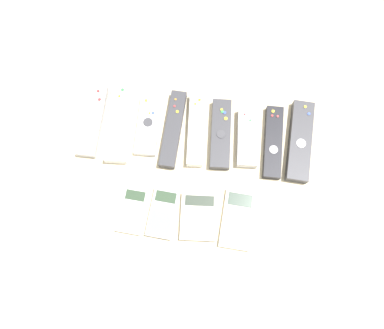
# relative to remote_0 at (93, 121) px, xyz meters

# --- Properties ---
(ground_plane) EXTENTS (3.00, 3.00, 0.00)m
(ground_plane) POSITION_rel_remote_0_xyz_m (0.28, -0.13, -0.01)
(ground_plane) COLOR beige
(remote_0) EXTENTS (0.05, 0.20, 0.02)m
(remote_0) POSITION_rel_remote_0_xyz_m (0.00, 0.00, 0.00)
(remote_0) COLOR #B7B7BC
(remote_0) RESTS_ON ground_plane
(remote_1) EXTENTS (0.07, 0.22, 0.03)m
(remote_1) POSITION_rel_remote_0_xyz_m (0.07, 0.00, 0.00)
(remote_1) COLOR white
(remote_1) RESTS_ON ground_plane
(remote_2) EXTENTS (0.06, 0.17, 0.02)m
(remote_2) POSITION_rel_remote_0_xyz_m (0.15, 0.01, -0.00)
(remote_2) COLOR silver
(remote_2) RESTS_ON ground_plane
(remote_3) EXTENTS (0.05, 0.21, 0.03)m
(remote_3) POSITION_rel_remote_0_xyz_m (0.22, 0.00, 0.00)
(remote_3) COLOR #333338
(remote_3) RESTS_ON ground_plane
(remote_4) EXTENTS (0.05, 0.20, 0.03)m
(remote_4) POSITION_rel_remote_0_xyz_m (0.28, 0.01, 0.00)
(remote_4) COLOR white
(remote_4) RESTS_ON ground_plane
(remote_5) EXTENTS (0.06, 0.19, 0.03)m
(remote_5) POSITION_rel_remote_0_xyz_m (0.34, 0.00, 0.00)
(remote_5) COLOR #333338
(remote_5) RESTS_ON ground_plane
(remote_6) EXTENTS (0.06, 0.16, 0.03)m
(remote_6) POSITION_rel_remote_0_xyz_m (0.41, -0.00, 0.00)
(remote_6) COLOR silver
(remote_6) RESTS_ON ground_plane
(remote_7) EXTENTS (0.05, 0.20, 0.02)m
(remote_7) POSITION_rel_remote_0_xyz_m (0.48, -0.01, -0.00)
(remote_7) COLOR black
(remote_7) RESTS_ON ground_plane
(remote_8) EXTENTS (0.07, 0.22, 0.03)m
(remote_8) POSITION_rel_remote_0_xyz_m (0.55, 0.00, 0.00)
(remote_8) COLOR #333338
(remote_8) RESTS_ON ground_plane
(calculator_0) EXTENTS (0.07, 0.12, 0.02)m
(calculator_0) POSITION_rel_remote_0_xyz_m (0.14, -0.22, -0.00)
(calculator_0) COLOR silver
(calculator_0) RESTS_ON ground_plane
(calculator_1) EXTENTS (0.07, 0.12, 0.02)m
(calculator_1) POSITION_rel_remote_0_xyz_m (0.22, -0.22, -0.00)
(calculator_1) COLOR #B2B2B7
(calculator_1) RESTS_ON ground_plane
(calculator_2) EXTENTS (0.10, 0.12, 0.02)m
(calculator_2) POSITION_rel_remote_0_xyz_m (0.31, -0.22, -0.00)
(calculator_2) COLOR beige
(calculator_2) RESTS_ON ground_plane
(calculator_3) EXTENTS (0.08, 0.15, 0.01)m
(calculator_3) POSITION_rel_remote_0_xyz_m (0.40, -0.22, -0.00)
(calculator_3) COLOR beige
(calculator_3) RESTS_ON ground_plane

